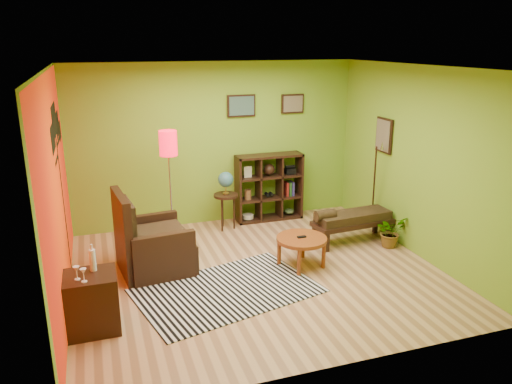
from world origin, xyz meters
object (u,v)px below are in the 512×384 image
object	(u,v)px
armchair	(151,247)
bench	(351,219)
side_cabinet	(92,302)
globe_table	(226,186)
potted_plant	(390,235)
floor_lamp	(169,154)
cube_shelf	(270,187)
coffee_table	(302,241)

from	to	relation	value
armchair	bench	world-z (taller)	armchair
armchair	side_cabinet	size ratio (longest dim) A/B	1.19
globe_table	potted_plant	distance (m)	2.79
side_cabinet	potted_plant	distance (m)	4.59
bench	potted_plant	world-z (taller)	bench
side_cabinet	bench	distance (m)	4.20
floor_lamp	potted_plant	xyz separation A→B (m)	(3.25, -1.05, -1.31)
globe_table	bench	world-z (taller)	globe_table
floor_lamp	potted_plant	bearing A→B (deg)	-17.89
globe_table	cube_shelf	bearing A→B (deg)	15.24
armchair	coffee_table	bearing A→B (deg)	-14.93
floor_lamp	potted_plant	world-z (taller)	floor_lamp
armchair	floor_lamp	size ratio (longest dim) A/B	0.63
floor_lamp	coffee_table	bearing A→B (deg)	-37.98
potted_plant	cube_shelf	bearing A→B (deg)	127.23
globe_table	cube_shelf	xyz separation A→B (m)	(0.88, 0.24, -0.17)
armchair	potted_plant	size ratio (longest dim) A/B	2.36
floor_lamp	globe_table	bearing A→B (deg)	26.91
potted_plant	bench	bearing A→B (deg)	144.73
floor_lamp	potted_plant	distance (m)	3.66
armchair	floor_lamp	bearing A→B (deg)	59.67
armchair	globe_table	bearing A→B (deg)	40.86
coffee_table	cube_shelf	distance (m)	2.05
armchair	cube_shelf	bearing A→B (deg)	32.59
armchair	potted_plant	bearing A→B (deg)	-5.00
floor_lamp	cube_shelf	bearing A→B (deg)	21.69
floor_lamp	bench	bearing A→B (deg)	-14.13
side_cabinet	floor_lamp	size ratio (longest dim) A/B	0.53
globe_table	potted_plant	size ratio (longest dim) A/B	2.04
coffee_table	side_cabinet	world-z (taller)	side_cabinet
armchair	floor_lamp	distance (m)	1.42
potted_plant	floor_lamp	bearing A→B (deg)	162.11
floor_lamp	cube_shelf	xyz separation A→B (m)	(1.88, 0.75, -0.90)
coffee_table	side_cabinet	xyz separation A→B (m)	(-2.86, -0.78, -0.04)
coffee_table	cube_shelf	world-z (taller)	cube_shelf
globe_table	potted_plant	xyz separation A→B (m)	(2.25, -1.56, -0.57)
bench	coffee_table	bearing A→B (deg)	-152.20
armchair	cube_shelf	world-z (taller)	cube_shelf
cube_shelf	potted_plant	world-z (taller)	cube_shelf
coffee_table	floor_lamp	size ratio (longest dim) A/B	0.39
armchair	potted_plant	distance (m)	3.69
floor_lamp	bench	world-z (taller)	floor_lamp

